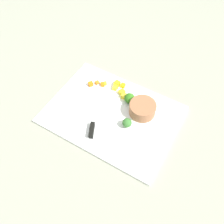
{
  "coord_description": "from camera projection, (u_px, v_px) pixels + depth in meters",
  "views": [
    {
      "loc": [
        -0.27,
        0.47,
        0.78
      ],
      "look_at": [
        0.0,
        0.0,
        0.02
      ],
      "focal_mm": 39.2,
      "sensor_mm": 36.0,
      "label": 1
    }
  ],
  "objects": [
    {
      "name": "ground_plane",
      "position": [
        112.0,
        115.0,
        0.95
      ],
      "size": [
        4.0,
        4.0,
        0.0
      ],
      "primitive_type": "plane",
      "color": "gray"
    },
    {
      "name": "cutting_board",
      "position": [
        112.0,
        114.0,
        0.95
      ],
      "size": [
        0.49,
        0.36,
        0.01
      ],
      "primitive_type": "cube",
      "color": "white",
      "rests_on": "ground_plane"
    },
    {
      "name": "prep_bowl",
      "position": [
        142.0,
        109.0,
        0.93
      ],
      "size": [
        0.1,
        0.1,
        0.05
      ],
      "primitive_type": "cylinder",
      "color": "#996442",
      "rests_on": "cutting_board"
    },
    {
      "name": "chef_knife",
      "position": [
        94.0,
        117.0,
        0.92
      ],
      "size": [
        0.14,
        0.27,
        0.02
      ],
      "rotation": [
        0.0,
        0.0,
        5.15
      ],
      "color": "silver",
      "rests_on": "cutting_board"
    },
    {
      "name": "carrot_dice_0",
      "position": [
        97.0,
        83.0,
        1.03
      ],
      "size": [
        0.02,
        0.02,
        0.01
      ],
      "primitive_type": "cube",
      "rotation": [
        0.0,
        0.0,
        2.76
      ],
      "color": "orange",
      "rests_on": "cutting_board"
    },
    {
      "name": "carrot_dice_1",
      "position": [
        103.0,
        85.0,
        1.02
      ],
      "size": [
        0.02,
        0.02,
        0.01
      ],
      "primitive_type": "cube",
      "rotation": [
        0.0,
        0.0,
        2.2
      ],
      "color": "orange",
      "rests_on": "cutting_board"
    },
    {
      "name": "carrot_dice_2",
      "position": [
        91.0,
        84.0,
        1.02
      ],
      "size": [
        0.02,
        0.02,
        0.02
      ],
      "primitive_type": "cube",
      "rotation": [
        0.0,
        0.0,
        0.97
      ],
      "color": "orange",
      "rests_on": "cutting_board"
    },
    {
      "name": "pepper_dice_0",
      "position": [
        123.0,
        86.0,
        1.02
      ],
      "size": [
        0.02,
        0.02,
        0.01
      ],
      "primitive_type": "cube",
      "rotation": [
        0.0,
        0.0,
        1.73
      ],
      "color": "yellow",
      "rests_on": "cutting_board"
    },
    {
      "name": "pepper_dice_1",
      "position": [
        117.0,
        83.0,
        1.02
      ],
      "size": [
        0.02,
        0.02,
        0.02
      ],
      "primitive_type": "cube",
      "rotation": [
        0.0,
        0.0,
        3.02
      ],
      "color": "yellow",
      "rests_on": "cutting_board"
    },
    {
      "name": "pepper_dice_2",
      "position": [
        105.0,
        83.0,
        1.02
      ],
      "size": [
        0.02,
        0.02,
        0.01
      ],
      "primitive_type": "cube",
      "rotation": [
        0.0,
        0.0,
        0.68
      ],
      "color": "yellow",
      "rests_on": "cutting_board"
    },
    {
      "name": "pepper_dice_3",
      "position": [
        123.0,
        95.0,
        0.98
      ],
      "size": [
        0.02,
        0.02,
        0.02
      ],
      "primitive_type": "cube",
      "rotation": [
        0.0,
        0.0,
        0.15
      ],
      "color": "yellow",
      "rests_on": "cutting_board"
    },
    {
      "name": "pepper_dice_4",
      "position": [
        115.0,
        88.0,
        1.01
      ],
      "size": [
        0.02,
        0.02,
        0.02
      ],
      "primitive_type": "cube",
      "rotation": [
        0.0,
        0.0,
        0.23
      ],
      "color": "yellow",
      "rests_on": "cutting_board"
    },
    {
      "name": "pepper_dice_5",
      "position": [
        116.0,
        86.0,
        1.01
      ],
      "size": [
        0.03,
        0.03,
        0.02
      ],
      "primitive_type": "cube",
      "rotation": [
        0.0,
        0.0,
        0.42
      ],
      "color": "yellow",
      "rests_on": "cutting_board"
    },
    {
      "name": "pepper_dice_6",
      "position": [
        122.0,
        92.0,
        0.99
      ],
      "size": [
        0.03,
        0.03,
        0.02
      ],
      "primitive_type": "cube",
      "rotation": [
        0.0,
        0.0,
        1.19
      ],
      "color": "yellow",
      "rests_on": "cutting_board"
    },
    {
      "name": "broccoli_floret_0",
      "position": [
        130.0,
        98.0,
        0.96
      ],
      "size": [
        0.04,
        0.04,
        0.04
      ],
      "color": "#80AB68",
      "rests_on": "cutting_board"
    },
    {
      "name": "broccoli_floret_1",
      "position": [
        127.0,
        123.0,
        0.89
      ],
      "size": [
        0.03,
        0.03,
        0.04
      ],
      "color": "#8BC05B",
      "rests_on": "cutting_board"
    }
  ]
}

